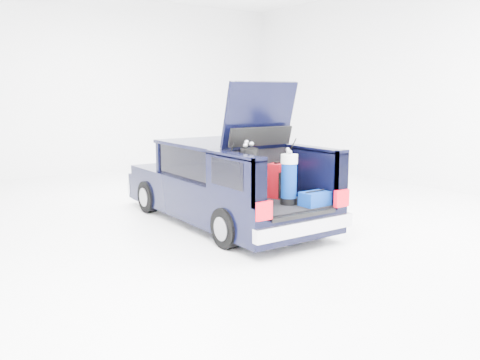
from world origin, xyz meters
TOP-DOWN VIEW (x-y plane):
  - ground at (0.00, 0.00)m, footprint 14.00×14.00m
  - car at (-0.00, 0.11)m, footprint 1.87×4.65m
  - red_suitcase at (0.37, -1.09)m, footprint 0.42×0.36m
  - black_golf_bag at (-0.41, -1.32)m, footprint 0.28×0.32m
  - blue_golf_bag at (0.16, -1.60)m, footprint 0.30×0.30m
  - blue_duffel at (0.43, -1.90)m, footprint 0.45×0.30m

SIDE VIEW (x-z plane):
  - ground at x=0.00m, z-range 0.00..0.00m
  - car at x=0.00m, z-range -0.56..1.91m
  - blue_duffel at x=0.43m, z-range 0.59..0.82m
  - red_suitcase at x=0.37m, z-range 0.58..1.18m
  - blue_golf_bag at x=0.16m, z-range 0.56..1.43m
  - black_golf_bag at x=-0.41m, z-range 0.55..1.54m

